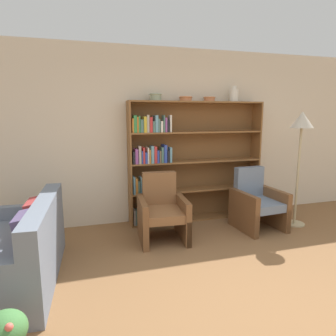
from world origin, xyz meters
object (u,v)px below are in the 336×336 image
at_px(bowl_slate, 186,98).
at_px(couch, 16,255).
at_px(bowl_cream, 209,99).
at_px(armchair_cushioned, 257,203).
at_px(vase_tall, 234,95).
at_px(bookshelf, 182,164).
at_px(bowl_olive, 156,97).
at_px(floor_lamp, 301,130).
at_px(potted_plant, 5,336).
at_px(armchair_leather, 162,212).

bearing_deg(bowl_slate, couch, -150.65).
relative_size(bowl_cream, armchair_cushioned, 0.21).
distance_m(couch, armchair_cushioned, 3.31).
distance_m(vase_tall, armchair_cushioned, 1.77).
distance_m(bookshelf, bowl_olive, 1.13).
height_order(bowl_slate, bowl_cream, same).
height_order(bookshelf, armchair_cushioned, bookshelf).
height_order(bookshelf, bowl_slate, bowl_slate).
relative_size(bowl_cream, vase_tall, 0.77).
distance_m(bowl_olive, floor_lamp, 2.25).
bearing_deg(bookshelf, potted_plant, -130.66).
xyz_separation_m(bookshelf, couch, (-2.25, -1.31, -0.64)).
height_order(vase_tall, floor_lamp, vase_tall).
bearing_deg(couch, armchair_cushioned, -75.49).
height_order(bowl_slate, vase_tall, vase_tall).
relative_size(couch, floor_lamp, 0.96).
relative_size(vase_tall, armchair_cushioned, 0.28).
height_order(armchair_cushioned, floor_lamp, floor_lamp).
height_order(bookshelf, vase_tall, vase_tall).
relative_size(armchair_cushioned, potted_plant, 2.21).
bearing_deg(bowl_slate, armchair_cushioned, -33.83).
bearing_deg(floor_lamp, armchair_leather, 178.31).
xyz_separation_m(couch, potted_plant, (0.13, -1.16, -0.06)).
relative_size(bowl_olive, armchair_leather, 0.21).
xyz_separation_m(bowl_olive, floor_lamp, (2.09, -0.70, -0.49)).
relative_size(bowl_cream, floor_lamp, 0.11).
bearing_deg(bowl_cream, potted_plant, -136.30).
xyz_separation_m(vase_tall, armchair_leather, (-1.39, -0.63, -1.65)).
height_order(bowl_cream, couch, bowl_cream).
height_order(bookshelf, bowl_olive, bowl_olive).
distance_m(armchair_cushioned, potted_plant, 3.60).
relative_size(couch, armchair_cushioned, 1.87).
xyz_separation_m(vase_tall, floor_lamp, (0.78, -0.70, -0.54)).
bearing_deg(bowl_olive, floor_lamp, -18.48).
height_order(bookshelf, bowl_cream, bowl_cream).
bearing_deg(bowl_slate, armchair_leather, -131.42).
relative_size(floor_lamp, potted_plant, 4.29).
height_order(vase_tall, armchair_leather, vase_tall).
relative_size(bowl_olive, floor_lamp, 0.11).
height_order(bowl_slate, couch, bowl_slate).
distance_m(couch, armchair_leather, 1.86).
relative_size(couch, armchair_leather, 1.87).
distance_m(bowl_olive, vase_tall, 1.31).
relative_size(vase_tall, armchair_leather, 0.28).
height_order(vase_tall, couch, vase_tall).
xyz_separation_m(bowl_slate, armchair_leather, (-0.56, -0.63, -1.58)).
bearing_deg(couch, potted_plant, -170.31).
bearing_deg(floor_lamp, bowl_slate, 156.55).
xyz_separation_m(bowl_slate, floor_lamp, (1.61, -0.70, -0.47)).
xyz_separation_m(bowl_olive, couch, (-1.82, -1.29, -1.69)).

